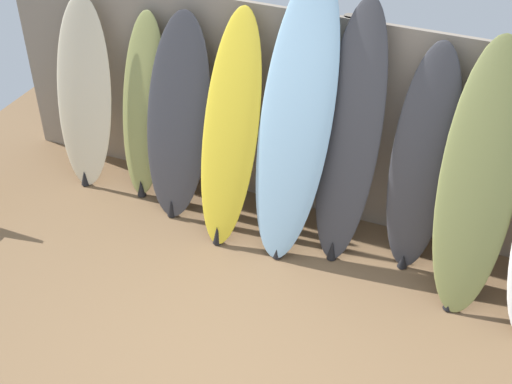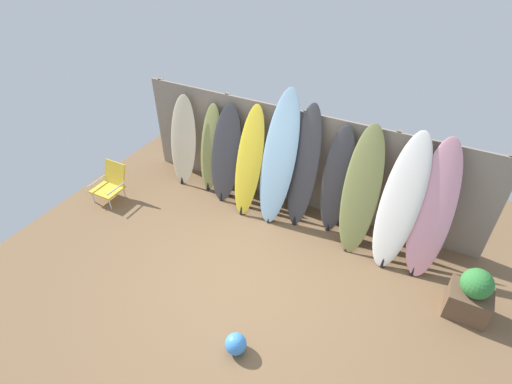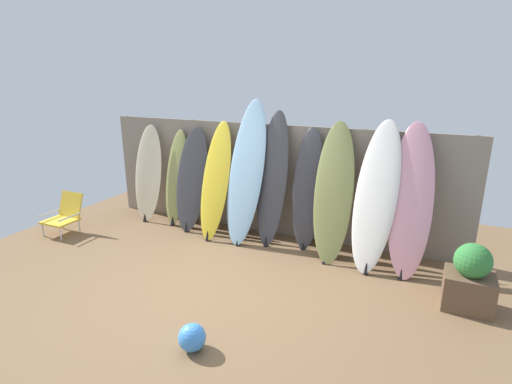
# 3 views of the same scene
# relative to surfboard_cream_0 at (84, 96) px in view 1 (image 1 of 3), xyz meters

# --- Properties ---
(ground) EXTENTS (7.68, 7.68, 0.00)m
(ground) POSITION_rel_surfboard_cream_0_xyz_m (2.23, -1.67, -0.84)
(ground) COLOR brown
(fence_back) EXTENTS (6.08, 0.11, 1.80)m
(fence_back) POSITION_rel_surfboard_cream_0_xyz_m (2.23, 0.33, 0.06)
(fence_back) COLOR gray
(fence_back) RESTS_ON ground
(surfboard_cream_0) EXTENTS (0.56, 0.47, 1.70)m
(surfboard_cream_0) POSITION_rel_surfboard_cream_0_xyz_m (0.00, 0.00, 0.00)
(surfboard_cream_0) COLOR beige
(surfboard_cream_0) RESTS_ON ground
(surfboard_olive_1) EXTENTS (0.50, 0.48, 1.64)m
(surfboard_olive_1) POSITION_rel_surfboard_cream_0_xyz_m (0.57, 0.05, -0.03)
(surfboard_olive_1) COLOR olive
(surfboard_olive_1) RESTS_ON ground
(surfboard_charcoal_2) EXTENTS (0.57, 0.54, 1.72)m
(surfboard_charcoal_2) POSITION_rel_surfboard_cream_0_xyz_m (0.95, -0.06, 0.01)
(surfboard_charcoal_2) COLOR #38383D
(surfboard_charcoal_2) RESTS_ON ground
(surfboard_yellow_3) EXTENTS (0.48, 0.73, 1.84)m
(surfboard_yellow_3) POSITION_rel_surfboard_cream_0_xyz_m (1.48, -0.15, 0.07)
(surfboard_yellow_3) COLOR yellow
(surfboard_yellow_3) RESTS_ON ground
(surfboard_skyblue_4) EXTENTS (0.61, 0.80, 2.20)m
(surfboard_skyblue_4) POSITION_rel_surfboard_cream_0_xyz_m (2.00, -0.10, 0.25)
(surfboard_skyblue_4) COLOR #8CB7D6
(surfboard_skyblue_4) RESTS_ON ground
(surfboard_charcoal_5) EXTENTS (0.47, 0.57, 2.05)m
(surfboard_charcoal_5) POSITION_rel_surfboard_cream_0_xyz_m (2.41, -0.03, 0.17)
(surfboard_charcoal_5) COLOR #38383D
(surfboard_charcoal_5) RESTS_ON ground
(surfboard_charcoal_6) EXTENTS (0.48, 0.42, 1.82)m
(surfboard_charcoal_6) POSITION_rel_surfboard_cream_0_xyz_m (2.96, 0.02, 0.07)
(surfboard_charcoal_6) COLOR #38383D
(surfboard_charcoal_6) RESTS_ON ground
(surfboard_olive_7) EXTENTS (0.63, 0.83, 1.93)m
(surfboard_olive_7) POSITION_rel_surfboard_cream_0_xyz_m (3.38, -0.14, 0.12)
(surfboard_olive_7) COLOR olive
(surfboard_olive_7) RESTS_ON ground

